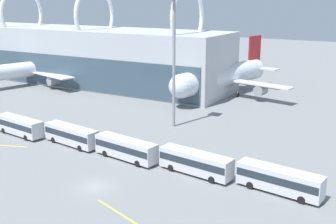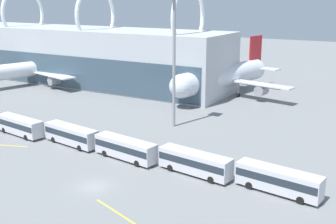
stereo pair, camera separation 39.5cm
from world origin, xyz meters
name	(u,v)px [view 1 (the left image)]	position (x,y,z in m)	size (l,w,h in m)	color
ground_plane	(95,187)	(0.00, 0.00, 0.00)	(440.00, 440.00, 0.00)	slate
terminal_building	(59,52)	(-59.07, 54.96, 8.30)	(107.97, 20.90, 27.83)	#B2B7BC
airliner_at_gate_near	(34,68)	(-59.89, 45.42, 4.59)	(35.12, 37.73, 15.05)	silver
airliner_at_gate_far	(224,76)	(-6.40, 58.73, 5.09)	(35.64, 38.72, 14.31)	silver
shuttle_bus_1	(19,125)	(-25.92, 10.19, 1.92)	(11.28, 3.86, 3.27)	silver
shuttle_bus_2	(71,134)	(-14.06, 10.87, 1.92)	(11.30, 3.99, 3.27)	silver
shuttle_bus_3	(126,148)	(-2.20, 10.09, 1.92)	(11.30, 4.00, 3.27)	silver
shuttle_bus_4	(195,162)	(9.66, 10.29, 1.92)	(11.28, 3.86, 3.27)	silver
shuttle_bus_5	(279,179)	(21.53, 10.35, 1.92)	(11.29, 3.91, 3.27)	silver
floodlight_mast	(174,43)	(-4.40, 29.10, 16.11)	(2.51, 2.51, 24.66)	gray
lane_stripe_4	(121,214)	(7.39, -4.33, 0.00)	(9.69, 0.25, 0.01)	yellow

